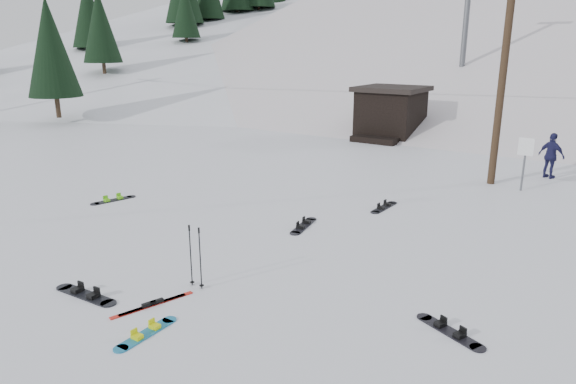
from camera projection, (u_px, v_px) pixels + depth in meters
The scene contains 16 objects.
ground at pixel (162, 343), 8.67m from camera, with size 200.00×200.00×0.00m, color white.
ski_slope at pixel (553, 206), 55.68m from camera, with size 60.00×75.00×45.00m, color silver.
ridge_left at pixel (252, 167), 69.32m from camera, with size 34.00×85.00×38.00m, color white.
treeline_left at pixel (221, 89), 58.85m from camera, with size 20.00×64.00×10.00m, color black, non-canonical shape.
utility_pole at pixel (506, 51), 17.42m from camera, with size 2.00×0.26×9.00m.
trail_sign at pixel (525, 155), 17.43m from camera, with size 0.50×0.09×1.85m.
lift_hut at pixel (390, 112), 27.64m from camera, with size 3.40×4.10×2.75m.
hero_snowboard at pixel (146, 333), 8.94m from camera, with size 0.28×1.36×0.10m.
hero_skis at pixel (153, 304), 9.93m from camera, with size 0.59×1.65×0.09m.
ski_poles at pixel (195, 256), 10.52m from camera, with size 0.37×0.10×1.34m.
board_scatter_a at pixel (86, 294), 10.32m from camera, with size 1.66×0.38×0.12m.
board_scatter_b at pixel (304, 225), 14.27m from camera, with size 0.54×1.53×0.11m.
board_scatter_c at pixel (113, 200), 16.64m from camera, with size 0.58×1.48×0.11m.
board_scatter_d at pixel (450, 331), 9.00m from camera, with size 1.36×0.75×0.10m.
board_scatter_f at pixel (384, 207), 15.90m from camera, with size 0.32×1.50×0.10m.
skier_navy at pixel (551, 156), 19.24m from camera, with size 1.01×0.42×1.72m, color #1C1B45.
Camera 1 is at (6.05, -5.11, 4.86)m, focal length 32.00 mm.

